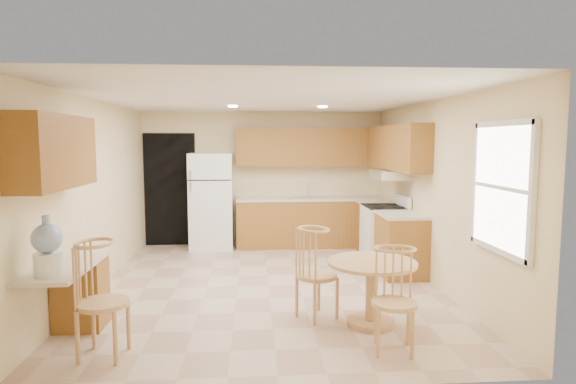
{
  "coord_description": "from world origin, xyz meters",
  "views": [
    {
      "loc": [
        -0.19,
        -6.35,
        1.95
      ],
      "look_at": [
        0.29,
        0.3,
        1.25
      ],
      "focal_mm": 30.0,
      "sensor_mm": 36.0,
      "label": 1
    }
  ],
  "objects": [
    {
      "name": "floor",
      "position": [
        0.0,
        0.0,
        0.0
      ],
      "size": [
        5.5,
        5.5,
        0.0
      ],
      "primitive_type": "plane",
      "color": "#C5A98E",
      "rests_on": "ground"
    },
    {
      "name": "ceiling",
      "position": [
        0.0,
        0.0,
        2.5
      ],
      "size": [
        4.5,
        5.5,
        0.02
      ],
      "primitive_type": "cube",
      "color": "white",
      "rests_on": "wall_back"
    },
    {
      "name": "wall_back",
      "position": [
        0.0,
        2.75,
        1.25
      ],
      "size": [
        4.5,
        0.02,
        2.5
      ],
      "primitive_type": "cube",
      "color": "beige",
      "rests_on": "floor"
    },
    {
      "name": "wall_front",
      "position": [
        0.0,
        -2.75,
        1.25
      ],
      "size": [
        4.5,
        0.02,
        2.5
      ],
      "primitive_type": "cube",
      "color": "beige",
      "rests_on": "floor"
    },
    {
      "name": "wall_left",
      "position": [
        -2.25,
        0.0,
        1.25
      ],
      "size": [
        0.02,
        5.5,
        2.5
      ],
      "primitive_type": "cube",
      "color": "beige",
      "rests_on": "floor"
    },
    {
      "name": "wall_right",
      "position": [
        2.25,
        0.0,
        1.25
      ],
      "size": [
        0.02,
        5.5,
        2.5
      ],
      "primitive_type": "cube",
      "color": "beige",
      "rests_on": "floor"
    },
    {
      "name": "doorway",
      "position": [
        -1.75,
        2.73,
        1.05
      ],
      "size": [
        0.9,
        0.02,
        2.1
      ],
      "primitive_type": "cube",
      "color": "black",
      "rests_on": "floor"
    },
    {
      "name": "base_cab_back",
      "position": [
        0.88,
        2.45,
        0.43
      ],
      "size": [
        2.75,
        0.6,
        0.87
      ],
      "primitive_type": "cube",
      "color": "#986326",
      "rests_on": "floor"
    },
    {
      "name": "counter_back",
      "position": [
        0.88,
        2.45,
        0.89
      ],
      "size": [
        2.75,
        0.63,
        0.04
      ],
      "primitive_type": "cube",
      "color": "beige",
      "rests_on": "base_cab_back"
    },
    {
      "name": "base_cab_right_a",
      "position": [
        1.95,
        1.85,
        0.43
      ],
      "size": [
        0.6,
        0.59,
        0.87
      ],
      "primitive_type": "cube",
      "color": "#986326",
      "rests_on": "floor"
    },
    {
      "name": "counter_right_a",
      "position": [
        1.95,
        1.85,
        0.89
      ],
      "size": [
        0.63,
        0.59,
        0.04
      ],
      "primitive_type": "cube",
      "color": "beige",
      "rests_on": "base_cab_right_a"
    },
    {
      "name": "base_cab_right_b",
      "position": [
        1.95,
        0.4,
        0.43
      ],
      "size": [
        0.6,
        0.8,
        0.87
      ],
      "primitive_type": "cube",
      "color": "#986326",
      "rests_on": "floor"
    },
    {
      "name": "counter_right_b",
      "position": [
        1.95,
        0.4,
        0.89
      ],
      "size": [
        0.63,
        0.8,
        0.04
      ],
      "primitive_type": "cube",
      "color": "beige",
      "rests_on": "base_cab_right_b"
    },
    {
      "name": "upper_cab_back",
      "position": [
        0.88,
        2.58,
        1.85
      ],
      "size": [
        2.75,
        0.33,
        0.7
      ],
      "primitive_type": "cube",
      "color": "#986326",
      "rests_on": "wall_back"
    },
    {
      "name": "upper_cab_right",
      "position": [
        2.08,
        1.21,
        1.85
      ],
      "size": [
        0.33,
        2.42,
        0.7
      ],
      "primitive_type": "cube",
      "color": "#986326",
      "rests_on": "wall_right"
    },
    {
      "name": "upper_cab_left",
      "position": [
        -2.08,
        -1.6,
        1.85
      ],
      "size": [
        0.33,
        1.4,
        0.7
      ],
      "primitive_type": "cube",
      "color": "#986326",
      "rests_on": "wall_left"
    },
    {
      "name": "sink",
      "position": [
        0.85,
        2.45,
        0.91
      ],
      "size": [
        0.78,
        0.44,
        0.01
      ],
      "primitive_type": "cube",
      "color": "silver",
      "rests_on": "counter_back"
    },
    {
      "name": "range_hood",
      "position": [
        2.0,
        1.18,
        1.42
      ],
      "size": [
        0.5,
        0.76,
        0.14
      ],
      "primitive_type": "cube",
      "color": "silver",
      "rests_on": "upper_cab_right"
    },
    {
      "name": "desk_pedestal",
      "position": [
        -2.0,
        -1.32,
        0.36
      ],
      "size": [
        0.48,
        0.42,
        0.72
      ],
      "primitive_type": "cube",
      "color": "#986326",
      "rests_on": "floor"
    },
    {
      "name": "desk_top",
      "position": [
        -2.0,
        -1.7,
        0.75
      ],
      "size": [
        0.5,
        1.2,
        0.04
      ],
      "primitive_type": "cube",
      "color": "beige",
      "rests_on": "desk_pedestal"
    },
    {
      "name": "window",
      "position": [
        2.23,
        -1.85,
        1.5
      ],
      "size": [
        0.06,
        1.12,
        1.3
      ],
      "color": "white",
      "rests_on": "wall_right"
    },
    {
      "name": "can_light_a",
      "position": [
        -0.5,
        1.2,
        2.48
      ],
      "size": [
        0.14,
        0.14,
        0.02
      ],
      "primitive_type": "cylinder",
      "color": "white",
      "rests_on": "ceiling"
    },
    {
      "name": "can_light_b",
      "position": [
        0.9,
        1.2,
        2.48
      ],
      "size": [
        0.14,
        0.14,
        0.02
      ],
      "primitive_type": "cylinder",
      "color": "white",
      "rests_on": "ceiling"
    },
    {
      "name": "refrigerator",
      "position": [
        -0.95,
        2.4,
        0.87
      ],
      "size": [
        0.77,
        0.75,
        1.74
      ],
      "color": "white",
      "rests_on": "floor"
    },
    {
      "name": "stove",
      "position": [
        1.92,
        1.18,
        0.47
      ],
      "size": [
        0.65,
        0.76,
        1.09
      ],
      "color": "white",
      "rests_on": "floor"
    },
    {
      "name": "dining_table",
      "position": [
        1.05,
        -1.47,
        0.45
      ],
      "size": [
        0.94,
        0.94,
        0.69
      ],
      "rotation": [
        0.0,
        0.0,
        -0.41
      ],
      "color": "tan",
      "rests_on": "floor"
    },
    {
      "name": "chair_table_a",
      "position": [
        0.5,
        -1.32,
        0.61
      ],
      "size": [
        0.44,
        0.56,
        1.0
      ],
      "rotation": [
        0.0,
        0.0,
        -1.02
      ],
      "color": "tan",
      "rests_on": "floor"
    },
    {
      "name": "chair_table_b",
      "position": [
        1.1,
        -2.22,
        0.59
      ],
      "size": [
        0.42,
        0.44,
        0.96
      ],
      "rotation": [
        0.0,
        0.0,
        2.94
      ],
      "color": "tan",
      "rests_on": "floor"
    },
    {
      "name": "chair_desk",
      "position": [
        -1.55,
        -2.15,
        0.64
      ],
      "size": [
        0.46,
        0.6,
        1.05
      ],
      "rotation": [
        0.0,
        0.0,
        -1.66
      ],
      "color": "tan",
      "rests_on": "floor"
    },
    {
      "name": "water_crock",
      "position": [
        -2.0,
        -2.07,
        1.01
      ],
      "size": [
        0.26,
        0.26,
        0.54
      ],
      "color": "white",
      "rests_on": "desk_top"
    }
  ]
}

